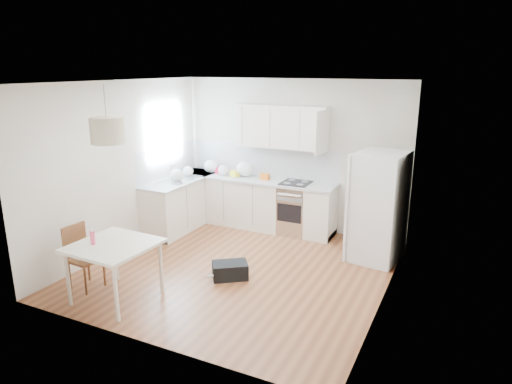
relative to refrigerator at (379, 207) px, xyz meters
The scene contains 29 objects.
floor 2.33m from the refrigerator, 143.75° to the right, with size 4.20×4.20×0.00m, color brown.
ceiling 2.86m from the refrigerator, 143.75° to the right, with size 4.20×4.20×0.00m, color white.
wall_back 2.00m from the refrigerator, 155.12° to the left, with size 4.20×4.20×0.00m, color beige.
wall_left 4.10m from the refrigerator, 161.54° to the right, with size 4.20×4.20×0.00m, color beige.
wall_right 1.43m from the refrigerator, 74.96° to the right, with size 4.20×4.20×0.00m, color beige.
window_glassblock 3.95m from the refrigerator, behind, with size 0.02×1.00×1.00m, color #BFE0F9.
cabinets_back 2.44m from the refrigerator, 167.70° to the left, with size 3.00×0.60×0.88m, color white.
cabinets_left 3.58m from the refrigerator, behind, with size 0.60×1.80×0.88m, color white.
counter_back 2.41m from the refrigerator, 167.70° to the left, with size 3.02×0.64×0.04m, color silver.
counter_left 3.56m from the refrigerator, behind, with size 0.64×1.82×0.04m, color silver.
backsplash_back 2.52m from the refrigerator, 161.07° to the left, with size 3.00×0.01×0.58m, color silver.
backsplash_left 3.87m from the refrigerator, behind, with size 0.01×1.80×0.58m, color silver.
upper_cabinets 2.26m from the refrigerator, 161.06° to the left, with size 1.70×0.32×0.75m, color white.
range_oven 1.68m from the refrigerator, 161.72° to the left, with size 0.50×0.61×0.88m, color silver, non-canonical shape.
sink 3.56m from the refrigerator, behind, with size 0.50×0.80×0.16m, color silver, non-canonical shape.
refrigerator is the anchor object (origin of this frame).
dining_table 3.90m from the refrigerator, 134.78° to the right, with size 1.00×1.00×0.75m.
dining_chair 4.30m from the refrigerator, 140.87° to the right, with size 0.37×0.37×0.87m, color #522818, non-canonical shape.
drink_bottle 4.13m from the refrigerator, 135.88° to the right, with size 0.06×0.06×0.21m, color #D73B5A.
gym_bag 2.46m from the refrigerator, 137.05° to the right, with size 0.49×0.32×0.23m, color black.
pendant_lamp 4.07m from the refrigerator, 134.30° to the right, with size 0.39×0.39×0.31m, color #B8AE8D.
grocery_bag_a 3.38m from the refrigerator, behind, with size 0.28×0.23×0.25m, color white.
grocery_bag_b 3.04m from the refrigerator, behind, with size 0.21×0.18×0.19m, color white.
grocery_bag_c 2.66m from the refrigerator, 167.46° to the left, with size 0.32×0.27×0.29m, color white.
grocery_bag_d 3.58m from the refrigerator, behind, with size 0.20×0.17×0.18m, color white.
grocery_bag_e 3.54m from the refrigerator, behind, with size 0.24×0.21×0.22m, color white.
snack_orange 2.22m from the refrigerator, 166.72° to the left, with size 0.16×0.10×0.11m, color #CC5912.
snack_yellow 2.80m from the refrigerator, behind, with size 0.16×0.10×0.11m, color gold.
snack_red 3.20m from the refrigerator, 169.13° to the left, with size 0.17×0.11×0.12m, color red.
Camera 1 is at (2.93, -5.49, 2.90)m, focal length 32.00 mm.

